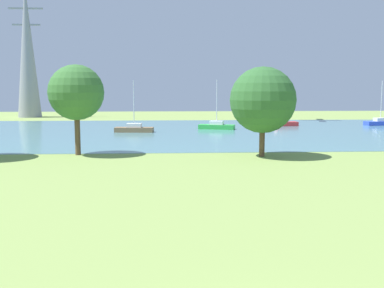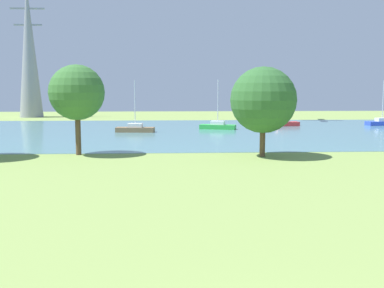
{
  "view_description": "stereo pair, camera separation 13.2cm",
  "coord_description": "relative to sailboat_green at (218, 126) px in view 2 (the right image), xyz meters",
  "views": [
    {
      "loc": [
        -2.08,
        -7.48,
        5.36
      ],
      "look_at": [
        -0.47,
        20.85,
        1.89
      ],
      "focal_mm": 41.99,
      "sensor_mm": 36.0,
      "label": 1
    },
    {
      "loc": [
        -1.95,
        -7.48,
        5.36
      ],
      "look_at": [
        -0.47,
        20.85,
        1.89
      ],
      "focal_mm": 41.99,
      "sensor_mm": 36.0,
      "label": 2
    }
  ],
  "objects": [
    {
      "name": "water_surface",
      "position": [
        -4.67,
        -2.52,
        -0.45
      ],
      "size": [
        140.0,
        40.0,
        0.02
      ],
      "primitive_type": "cube",
      "color": "teal",
      "rests_on": "ground"
    },
    {
      "name": "sailboat_brown",
      "position": [
        -10.8,
        -3.67,
        -0.0
      ],
      "size": [
        4.94,
        2.02,
        6.48
      ],
      "color": "brown",
      "rests_on": "water_surface"
    },
    {
      "name": "sailboat_blue",
      "position": [
        25.16,
        5.14,
        -0.0
      ],
      "size": [
        4.98,
        2.26,
        6.6
      ],
      "color": "blue",
      "rests_on": "water_surface"
    },
    {
      "name": "tree_west_far",
      "position": [
        0.87,
        -24.77,
        4.05
      ],
      "size": [
        5.25,
        5.25,
        7.15
      ],
      "color": "brown",
      "rests_on": "ground"
    },
    {
      "name": "tree_west_near",
      "position": [
        -14.02,
        -23.04,
        4.62
      ],
      "size": [
        4.5,
        4.5,
        7.35
      ],
      "color": "brown",
      "rests_on": "ground"
    },
    {
      "name": "ground_plane",
      "position": [
        -4.67,
        -30.52,
        -0.46
      ],
      "size": [
        160.0,
        160.0,
        0.0
      ],
      "primitive_type": "plane",
      "color": "#7F994C"
    },
    {
      "name": "sailboat_green",
      "position": [
        0.0,
        0.0,
        0.0
      ],
      "size": [
        5.03,
        2.91,
        6.61
      ],
      "color": "green",
      "rests_on": "water_surface"
    },
    {
      "name": "electricity_pylon",
      "position": [
        -33.07,
        28.33,
        12.34
      ],
      "size": [
        6.4,
        4.4,
        25.57
      ],
      "color": "gray",
      "rests_on": "ground"
    },
    {
      "name": "sailboat_red",
      "position": [
        10.05,
        4.69,
        -0.0
      ],
      "size": [
        4.98,
        2.25,
        6.33
      ],
      "color": "red",
      "rests_on": "water_surface"
    }
  ]
}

